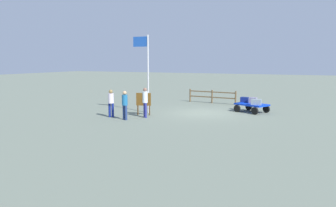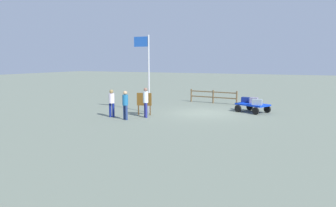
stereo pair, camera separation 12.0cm
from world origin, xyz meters
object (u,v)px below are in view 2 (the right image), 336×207
object	(u,v)px
luggage_cart	(252,106)
suitcase_grey	(257,102)
worker_lead	(146,101)
worker_supervisor	(112,101)
flagpole	(147,65)
worker_trailing	(125,103)
suitcase_tan	(245,100)
suitcase_navy	(254,100)
signboard	(144,101)

from	to	relation	value
luggage_cart	suitcase_grey	distance (m)	0.69
luggage_cart	suitcase_grey	size ratio (longest dim) A/B	3.73
worker_lead	worker_supervisor	size ratio (longest dim) A/B	1.07
luggage_cart	flagpole	distance (m)	7.20
worker_supervisor	suitcase_grey	bearing A→B (deg)	-147.34
worker_supervisor	flagpole	xyz separation A→B (m)	(-1.05, -2.36, 2.05)
luggage_cart	worker_trailing	size ratio (longest dim) A/B	1.39
worker_trailing	flagpole	world-z (taller)	flagpole
worker_trailing	worker_supervisor	size ratio (longest dim) A/B	1.00
worker_supervisor	suitcase_tan	bearing A→B (deg)	-138.35
worker_lead	worker_trailing	xyz separation A→B (m)	(0.67, 1.14, -0.05)
luggage_cart	suitcase_navy	world-z (taller)	suitcase_navy
suitcase_grey	worker_trailing	distance (m)	8.17
luggage_cart	signboard	distance (m)	6.92
flagpole	worker_trailing	bearing A→B (deg)	92.85
suitcase_tan	signboard	bearing A→B (deg)	40.18
worker_trailing	luggage_cart	bearing A→B (deg)	-136.21
suitcase_tan	flagpole	xyz separation A→B (m)	(5.50, 3.47, 2.26)
luggage_cart	suitcase_tan	size ratio (longest dim) A/B	4.30
worker_supervisor	luggage_cart	bearing A→B (deg)	-143.40
suitcase_grey	worker_lead	bearing A→B (deg)	35.74
worker_supervisor	suitcase_navy	bearing A→B (deg)	-142.77
suitcase_grey	worker_lead	xyz separation A→B (m)	(5.63, 4.05, 0.25)
suitcase_navy	suitcase_tan	size ratio (longest dim) A/B	0.94
flagpole	signboard	bearing A→B (deg)	108.94
worker_lead	worker_trailing	size ratio (longest dim) A/B	1.07
suitcase_tan	worker_lead	bearing A→B (deg)	47.25
suitcase_navy	suitcase_tan	distance (m)	0.72
suitcase_tan	luggage_cart	bearing A→B (deg)	135.34
suitcase_tan	flagpole	bearing A→B (deg)	32.20
suitcase_grey	worker_lead	distance (m)	6.95
luggage_cart	suitcase_tan	bearing A→B (deg)	-44.66
suitcase_tan	worker_lead	world-z (taller)	worker_lead
luggage_cart	worker_supervisor	size ratio (longest dim) A/B	1.40
suitcase_navy	worker_supervisor	bearing A→B (deg)	37.23
suitcase_navy	signboard	bearing A→B (deg)	34.58
suitcase_navy	flagpole	size ratio (longest dim) A/B	0.10
suitcase_navy	suitcase_tan	world-z (taller)	suitcase_navy
luggage_cart	worker_lead	bearing A→B (deg)	40.79
luggage_cart	flagpole	bearing A→B (deg)	25.71
suitcase_grey	suitcase_navy	bearing A→B (deg)	-63.86
luggage_cart	flagpole	world-z (taller)	flagpole
suitcase_grey	flagpole	bearing A→B (deg)	20.73
worker_lead	signboard	size ratio (longest dim) A/B	1.28
suitcase_navy	flagpole	bearing A→B (deg)	26.75
luggage_cart	suitcase_navy	size ratio (longest dim) A/B	4.57
suitcase_tan	worker_supervisor	world-z (taller)	worker_supervisor
signboard	suitcase_navy	bearing A→B (deg)	-145.42
luggage_cart	suitcase_navy	bearing A→B (deg)	-109.12
suitcase_grey	suitcase_tan	bearing A→B (deg)	-47.89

